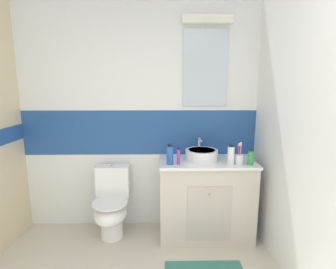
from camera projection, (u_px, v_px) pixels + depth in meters
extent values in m
cube|color=white|center=(141.00, 188.00, 3.01)|extent=(3.20, 0.10, 0.85)
cube|color=#234C8C|center=(140.00, 132.00, 2.88)|extent=(3.20, 0.10, 0.50)
cube|color=white|center=(139.00, 57.00, 2.74)|extent=(3.20, 0.10, 1.15)
cube|color=silver|center=(205.00, 68.00, 2.71)|extent=(0.48, 0.02, 0.80)
cube|color=white|center=(207.00, 20.00, 2.59)|extent=(0.52, 0.10, 0.08)
cube|color=white|center=(329.00, 142.00, 1.65)|extent=(0.10, 3.48, 2.50)
cube|color=beige|center=(205.00, 199.00, 2.73)|extent=(0.97, 0.49, 0.82)
cube|color=white|center=(207.00, 162.00, 2.65)|extent=(0.99, 0.51, 0.03)
cube|color=#B6AD9F|center=(209.00, 214.00, 2.50)|extent=(0.44, 0.01, 0.57)
cylinder|color=silver|center=(210.00, 195.00, 2.44)|extent=(0.02, 0.02, 0.03)
cylinder|color=white|center=(202.00, 155.00, 2.67)|extent=(0.34, 0.34, 0.11)
cylinder|color=#B3B3B8|center=(202.00, 150.00, 2.66)|extent=(0.28, 0.28, 0.01)
cylinder|color=silver|center=(199.00, 146.00, 2.86)|extent=(0.03, 0.03, 0.19)
cylinder|color=silver|center=(200.00, 140.00, 2.75)|extent=(0.02, 0.15, 0.02)
cylinder|color=white|center=(112.00, 229.00, 2.74)|extent=(0.24, 0.24, 0.18)
ellipsoid|color=white|center=(110.00, 214.00, 2.67)|extent=(0.34, 0.42, 0.22)
cylinder|color=white|center=(110.00, 203.00, 2.65)|extent=(0.37, 0.37, 0.02)
cube|color=white|center=(113.00, 181.00, 2.82)|extent=(0.36, 0.17, 0.35)
cylinder|color=silver|center=(113.00, 165.00, 2.79)|extent=(0.04, 0.04, 0.02)
cylinder|color=white|center=(239.00, 159.00, 2.51)|extent=(0.08, 0.08, 0.09)
cylinder|color=#D83F4C|center=(239.00, 153.00, 2.51)|extent=(0.03, 0.02, 0.17)
cube|color=white|center=(239.00, 145.00, 2.50)|extent=(0.02, 0.02, 0.03)
cylinder|color=#D872BF|center=(240.00, 152.00, 2.51)|extent=(0.01, 0.02, 0.18)
cube|color=white|center=(241.00, 144.00, 2.49)|extent=(0.01, 0.02, 0.03)
cylinder|color=green|center=(251.00, 158.00, 2.48)|extent=(0.06, 0.06, 0.13)
cylinder|color=#262626|center=(251.00, 150.00, 2.47)|extent=(0.01, 0.01, 0.04)
cylinder|color=#262626|center=(252.00, 148.00, 2.45)|extent=(0.01, 0.02, 0.01)
cylinder|color=#2659B2|center=(170.00, 155.00, 2.49)|extent=(0.07, 0.07, 0.18)
cylinder|color=black|center=(170.00, 145.00, 2.47)|extent=(0.05, 0.05, 0.02)
cylinder|color=#993F99|center=(178.00, 157.00, 2.49)|extent=(0.03, 0.03, 0.15)
cylinder|color=black|center=(178.00, 149.00, 2.47)|extent=(0.02, 0.02, 0.02)
cylinder|color=white|center=(231.00, 156.00, 2.49)|extent=(0.07, 0.07, 0.18)
cylinder|color=black|center=(231.00, 146.00, 2.47)|extent=(0.05, 0.05, 0.02)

